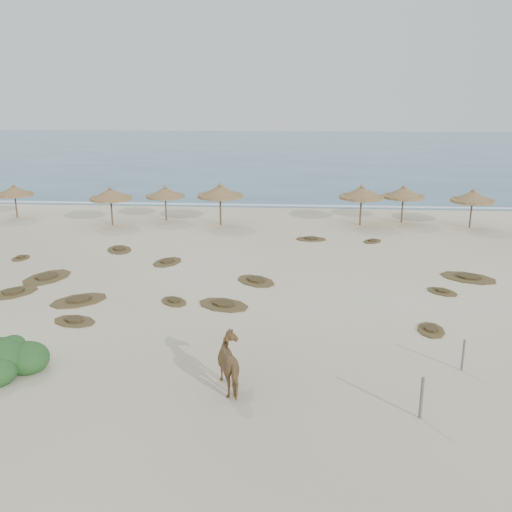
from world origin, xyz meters
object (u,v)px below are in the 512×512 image
object	(u,v)px
palapa_0	(14,191)
bush	(1,359)
horse	(233,364)
palapa_1	(111,195)

from	to	relation	value
palapa_0	bush	distance (m)	27.09
palapa_0	horse	distance (m)	31.76
palapa_0	palapa_1	bearing A→B (deg)	-13.88
palapa_0	bush	size ratio (longest dim) A/B	1.16
horse	bush	size ratio (longest dim) A/B	0.65
palapa_0	palapa_1	distance (m)	8.38
bush	palapa_0	bearing A→B (deg)	115.11
palapa_0	bush	world-z (taller)	palapa_0
bush	horse	bearing A→B (deg)	-3.85
palapa_0	bush	bearing A→B (deg)	-64.89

